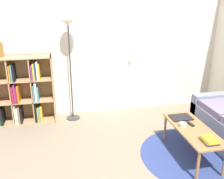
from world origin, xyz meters
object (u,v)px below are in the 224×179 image
coffee_table (193,132)px  bowl (183,125)px  bookshelf (19,91)px  floor_lamp (69,40)px  laptop (181,117)px  bottle_right (1,50)px

coffee_table → bowl: (-0.11, 0.08, 0.08)m
bookshelf → bowl: size_ratio=11.21×
floor_lamp → laptop: floor_lamp is taller
laptop → bottle_right: bearing=153.5°
bookshelf → floor_lamp: size_ratio=0.67×
laptop → bottle_right: bottle_right is taller
laptop → bookshelf: bearing=152.0°
bookshelf → bottle_right: bottle_right is taller
coffee_table → bookshelf: bearing=146.6°
bowl → coffee_table: bearing=-34.1°
bookshelf → coffee_table: bearing=-33.4°
laptop → floor_lamp: bearing=141.2°
laptop → bowl: (-0.09, -0.25, 0.02)m
floor_lamp → bottle_right: size_ratio=6.11×
coffee_table → bowl: size_ratio=9.97×
bookshelf → floor_lamp: (0.90, -0.07, 0.86)m
bowl → bottle_right: (-2.52, 1.55, 0.84)m
floor_lamp → bottle_right: floor_lamp is taller
floor_lamp → bowl: size_ratio=16.81×
floor_lamp → coffee_table: bearing=-45.2°
floor_lamp → coffee_table: 2.41m
bookshelf → floor_lamp: floor_lamp is taller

